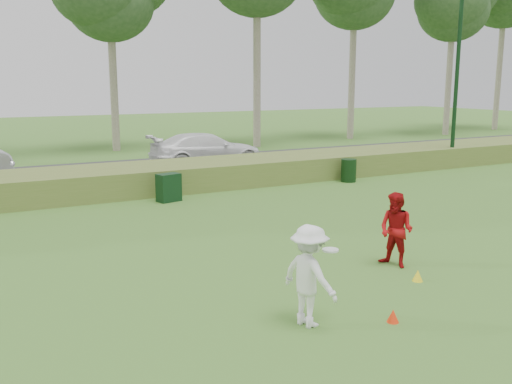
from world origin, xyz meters
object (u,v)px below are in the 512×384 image
player_white (309,276)px  player_red (396,230)px  utility_cabinet (169,188)px  car_right (207,150)px  cone_yellow (418,276)px  lamp_post (459,42)px  cone_orange (393,316)px  trash_bin (349,170)px

player_white → player_red: player_white is taller
utility_cabinet → car_right: 7.50m
player_red → cone_yellow: size_ratio=6.90×
player_red → player_white: bearing=-80.3°
lamp_post → utility_cabinet: (-14.13, -1.18, -5.13)m
lamp_post → cone_orange: bearing=-139.6°
trash_bin → car_right: size_ratio=0.17×
player_red → cone_yellow: player_red is taller
player_white → cone_yellow: size_ratio=7.20×
lamp_post → trash_bin: bearing=-171.7°
player_white → player_red: 3.66m
lamp_post → cone_yellow: (-12.39, -10.77, -5.48)m
cone_orange → player_white: bearing=155.8°
lamp_post → trash_bin: (-6.64, -0.97, -5.15)m
player_white → trash_bin: size_ratio=1.87×
player_red → cone_yellow: 1.18m
player_red → utility_cabinet: bearing=176.1°
player_white → car_right: player_white is taller
lamp_post → player_white: lamp_post is taller
player_red → cone_orange: size_ratio=7.27×
car_right → player_white: bearing=166.0°
cone_yellow → cone_orange: bearing=-144.2°
trash_bin → car_right: bearing=119.3°
cone_orange → cone_yellow: 2.17m
player_white → cone_orange: size_ratio=7.58×
player_red → trash_bin: size_ratio=1.79×
cone_yellow → car_right: 16.06m
player_red → utility_cabinet: (-1.97, 8.65, -0.34)m
player_red → utility_cabinet: size_ratio=1.74×
cone_yellow → trash_bin: trash_bin is taller
lamp_post → trash_bin: 8.46m
cone_orange → lamp_post: bearing=40.4°
cone_orange → player_red: bearing=47.8°
player_red → car_right: player_red is taller
player_red → car_right: (2.11, 14.94, 0.02)m
cone_yellow → utility_cabinet: (-1.73, 9.58, 0.34)m
player_red → cone_yellow: bearing=-31.1°
cone_yellow → utility_cabinet: 9.75m
player_red → cone_orange: player_red is taller
utility_cabinet → trash_bin: utility_cabinet is taller
cone_orange → cone_yellow: cone_yellow is taller
lamp_post → car_right: lamp_post is taller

